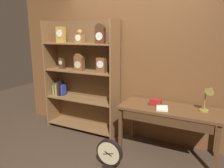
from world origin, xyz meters
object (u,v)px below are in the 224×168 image
at_px(workbench, 169,114).
at_px(toolbox_small, 156,102).
at_px(bookshelf, 82,75).
at_px(open_repair_manual, 162,108).
at_px(desk_lamp, 209,94).
at_px(round_clock_large, 109,154).

relative_size(workbench, toolbox_small, 8.65).
bearing_deg(bookshelf, open_repair_manual, -10.54).
bearing_deg(workbench, bookshelf, 172.73).
xyz_separation_m(desk_lamp, round_clock_large, (-1.14, -0.76, -0.81)).
bearing_deg(open_repair_manual, workbench, 29.65).
bearing_deg(desk_lamp, round_clock_large, -146.51).
distance_m(workbench, toolbox_small, 0.26).
distance_m(bookshelf, workbench, 1.74).
distance_m(bookshelf, open_repair_manual, 1.65).
height_order(workbench, round_clock_large, workbench).
distance_m(bookshelf, desk_lamp, 2.20).
relative_size(desk_lamp, open_repair_manual, 1.85).
bearing_deg(workbench, desk_lamp, 6.92).
height_order(workbench, open_repair_manual, open_repair_manual).
bearing_deg(desk_lamp, workbench, -173.08).
height_order(desk_lamp, open_repair_manual, desk_lamp).
xyz_separation_m(bookshelf, workbench, (1.68, -0.21, -0.40)).
bearing_deg(desk_lamp, bookshelf, 176.01).
distance_m(desk_lamp, toolbox_small, 0.76).
height_order(workbench, desk_lamp, desk_lamp).
bearing_deg(round_clock_large, desk_lamp, 33.49).
relative_size(bookshelf, workbench, 1.41).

